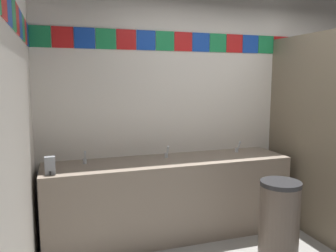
# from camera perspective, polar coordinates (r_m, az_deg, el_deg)

# --- Properties ---
(wall_back) EXTENTS (4.23, 0.09, 2.73)m
(wall_back) POSITION_cam_1_polar(r_m,az_deg,el_deg) (4.06, 9.32, 3.75)
(wall_back) COLOR silver
(wall_back) RESTS_ON ground_plane
(wall_side) EXTENTS (0.09, 3.19, 2.73)m
(wall_side) POSITION_cam_1_polar(r_m,az_deg,el_deg) (2.00, -26.23, -1.22)
(wall_side) COLOR silver
(wall_side) RESTS_ON ground_plane
(vanity_counter) EXTENTS (2.56, 0.60, 0.82)m
(vanity_counter) POSITION_cam_1_polar(r_m,az_deg,el_deg) (3.64, 0.25, -11.90)
(vanity_counter) COLOR gray
(vanity_counter) RESTS_ON ground_plane
(faucet_left) EXTENTS (0.04, 0.10, 0.14)m
(faucet_left) POSITION_cam_1_polar(r_m,az_deg,el_deg) (3.44, -13.91, -5.45)
(faucet_left) COLOR silver
(faucet_left) RESTS_ON vanity_counter
(faucet_center) EXTENTS (0.04, 0.10, 0.14)m
(faucet_center) POSITION_cam_1_polar(r_m,az_deg,el_deg) (3.60, -0.20, -4.62)
(faucet_center) COLOR silver
(faucet_center) RESTS_ON vanity_counter
(faucet_right) EXTENTS (0.04, 0.10, 0.14)m
(faucet_right) POSITION_cam_1_polar(r_m,az_deg,el_deg) (3.94, 11.72, -3.68)
(faucet_right) COLOR silver
(faucet_right) RESTS_ON vanity_counter
(soap_dispenser) EXTENTS (0.09, 0.09, 0.16)m
(soap_dispenser) POSITION_cam_1_polar(r_m,az_deg,el_deg) (3.17, -19.37, -6.34)
(soap_dispenser) COLOR gray
(soap_dispenser) RESTS_ON vanity_counter
(toilet) EXTENTS (0.39, 0.49, 0.74)m
(toilet) POSITION_cam_1_polar(r_m,az_deg,el_deg) (4.55, 26.27, -10.24)
(toilet) COLOR white
(toilet) RESTS_ON ground_plane
(trash_bin) EXTENTS (0.36, 0.36, 0.76)m
(trash_bin) POSITION_cam_1_polar(r_m,az_deg,el_deg) (3.30, 18.32, -15.27)
(trash_bin) COLOR brown
(trash_bin) RESTS_ON ground_plane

